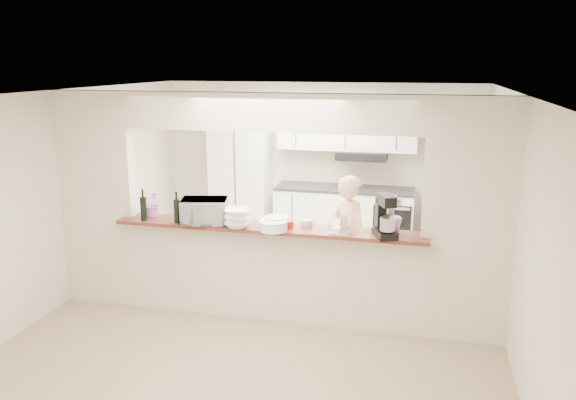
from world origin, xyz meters
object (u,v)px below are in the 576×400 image
(stand_mixer, at_px, (385,218))
(person, at_px, (350,237))
(refrigerator, at_px, (453,200))
(toaster_oven, at_px, (204,211))

(stand_mixer, relative_size, person, 0.29)
(refrigerator, bearing_deg, toaster_oven, -135.00)
(toaster_oven, xyz_separation_m, stand_mixer, (1.94, -0.04, 0.06))
(person, bearing_deg, stand_mixer, 158.42)
(refrigerator, height_order, person, refrigerator)
(refrigerator, bearing_deg, stand_mixer, -106.13)
(stand_mixer, distance_m, person, 1.17)
(person, bearing_deg, toaster_oven, 73.37)
(refrigerator, bearing_deg, person, -124.46)
(stand_mixer, bearing_deg, toaster_oven, 178.93)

